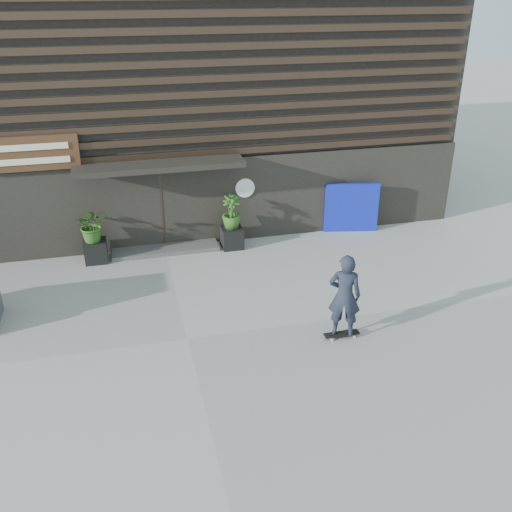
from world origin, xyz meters
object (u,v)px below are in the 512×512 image
object	(u,v)px
planter_pot_right	(232,238)
planter_pot_left	(96,251)
blue_tarp	(351,208)
skateboarder	(345,296)

from	to	relation	value
planter_pot_right	planter_pot_left	bearing A→B (deg)	180.00
blue_tarp	skateboarder	bearing A→B (deg)	-102.54
planter_pot_left	blue_tarp	xyz separation A→B (m)	(7.56, 0.30, 0.46)
blue_tarp	planter_pot_left	bearing A→B (deg)	-166.36
planter_pot_right	skateboarder	bearing A→B (deg)	-75.24
planter_pot_left	skateboarder	xyz separation A→B (m)	(5.15, -5.13, 0.72)
planter_pot_left	skateboarder	distance (m)	7.31
planter_pot_left	blue_tarp	world-z (taller)	blue_tarp
skateboarder	blue_tarp	bearing A→B (deg)	66.09
planter_pot_left	planter_pot_right	size ratio (longest dim) A/B	1.00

